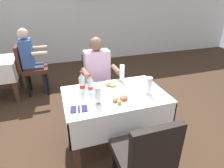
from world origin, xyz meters
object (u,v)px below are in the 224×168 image
object	(u,v)px
chair_far_diner_seat	(99,82)
plate_near_camera	(120,100)
cola_bottle_primary	(82,84)
background_chair_right	(30,66)
main_dining_table	(115,107)
napkin_cutlery_set	(79,109)
beer_glass_left	(122,74)
beer_glass_right	(149,85)
background_patron	(31,58)
beer_glass_middle	(98,95)
chair_near_camera_side	(144,155)
seated_diner_far	(98,76)
plate_far_diner	(110,86)
cola_bottle_secondary	(90,85)

from	to	relation	value
chair_far_diner_seat	plate_near_camera	bearing A→B (deg)	-90.23
cola_bottle_primary	background_chair_right	xyz separation A→B (m)	(-0.71, 1.72, -0.31)
main_dining_table	plate_near_camera	bearing A→B (deg)	-91.20
main_dining_table	napkin_cutlery_set	distance (m)	0.52
beer_glass_left	beer_glass_right	xyz separation A→B (m)	(0.17, -0.40, -0.00)
background_patron	beer_glass_middle	bearing A→B (deg)	-68.81
chair_near_camera_side	beer_glass_right	size ratio (longest dim) A/B	4.69
beer_glass_middle	beer_glass_right	xyz separation A→B (m)	(0.60, 0.03, 0.01)
main_dining_table	seated_diner_far	size ratio (longest dim) A/B	0.93
plate_far_diner	cola_bottle_primary	size ratio (longest dim) A/B	0.88
plate_far_diner	cola_bottle_primary	distance (m)	0.38
cola_bottle_primary	napkin_cutlery_set	bearing A→B (deg)	-106.50
plate_near_camera	beer_glass_right	size ratio (longest dim) A/B	1.12
main_dining_table	beer_glass_middle	size ratio (longest dim) A/B	5.88
seated_diner_far	beer_glass_right	size ratio (longest dim) A/B	6.10
seated_diner_far	beer_glass_middle	bearing A→B (deg)	-104.32
beer_glass_middle	napkin_cutlery_set	xyz separation A→B (m)	(-0.21, -0.04, -0.10)
napkin_cutlery_set	chair_far_diner_seat	bearing A→B (deg)	65.26
main_dining_table	chair_near_camera_side	bearing A→B (deg)	-90.00
plate_far_diner	plate_near_camera	bearing A→B (deg)	-91.69
plate_far_diner	beer_glass_middle	world-z (taller)	beer_glass_middle
plate_far_diner	cola_bottle_primary	bearing A→B (deg)	-170.46
beer_glass_left	napkin_cutlery_set	distance (m)	0.80
cola_bottle_primary	cola_bottle_secondary	world-z (taller)	cola_bottle_primary
beer_glass_left	background_chair_right	bearing A→B (deg)	128.61
main_dining_table	background_chair_right	size ratio (longest dim) A/B	1.21
seated_diner_far	napkin_cutlery_set	distance (m)	0.95
seated_diner_far	chair_far_diner_seat	bearing A→B (deg)	75.27
chair_far_diner_seat	chair_near_camera_side	distance (m)	1.54
beer_glass_right	napkin_cutlery_set	distance (m)	0.82
plate_near_camera	beer_glass_middle	xyz separation A→B (m)	(-0.23, 0.04, 0.09)
plate_far_diner	beer_glass_middle	distance (m)	0.43
chair_far_diner_seat	background_patron	xyz separation A→B (m)	(-1.01, 1.08, 0.16)
chair_far_diner_seat	plate_near_camera	distance (m)	0.98
plate_far_diner	beer_glass_right	world-z (taller)	beer_glass_right
seated_diner_far	beer_glass_middle	size ratio (longest dim) A/B	6.32
main_dining_table	beer_glass_right	size ratio (longest dim) A/B	5.67
chair_near_camera_side	beer_glass_left	xyz separation A→B (m)	(0.19, 1.05, 0.31)
chair_near_camera_side	cola_bottle_primary	distance (m)	1.02
plate_near_camera	chair_near_camera_side	bearing A→B (deg)	-89.61
seated_diner_far	plate_near_camera	bearing A→B (deg)	-88.34
cola_bottle_primary	seated_diner_far	bearing A→B (deg)	58.99
main_dining_table	chair_near_camera_side	distance (m)	0.77
cola_bottle_primary	background_patron	bearing A→B (deg)	111.07
main_dining_table	background_patron	xyz separation A→B (m)	(-1.01, 1.85, 0.14)
background_chair_right	beer_glass_right	bearing A→B (deg)	-54.20
main_dining_table	plate_near_camera	world-z (taller)	plate_near_camera
beer_glass_left	beer_glass_middle	world-z (taller)	beer_glass_left
cola_bottle_primary	napkin_cutlery_set	distance (m)	0.36
seated_diner_far	napkin_cutlery_set	xyz separation A→B (m)	(-0.42, -0.86, 0.04)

